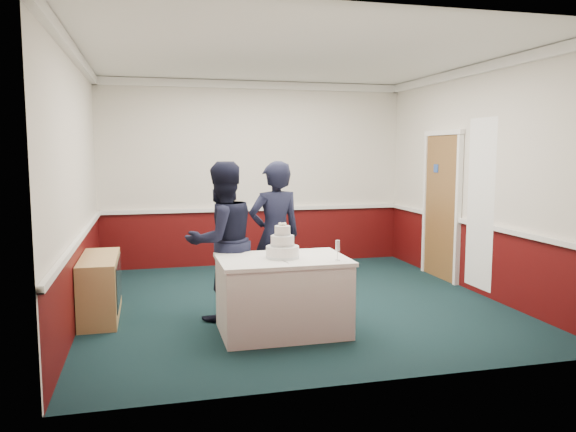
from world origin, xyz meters
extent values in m
plane|color=black|center=(0.00, 0.00, 0.00)|extent=(5.00, 5.00, 0.00)
cube|color=silver|center=(0.00, 2.48, 1.50)|extent=(5.00, 0.05, 3.00)
cube|color=silver|center=(-2.48, 0.00, 1.50)|extent=(0.05, 5.00, 3.00)
cube|color=silver|center=(2.48, 0.00, 1.50)|extent=(0.05, 5.00, 3.00)
cube|color=white|center=(0.00, 0.00, 2.98)|extent=(5.00, 5.00, 0.05)
cube|color=#460909|center=(0.00, 2.48, 0.45)|extent=(5.00, 0.02, 0.90)
cube|color=white|center=(0.00, 2.47, 0.92)|extent=(4.98, 0.05, 0.06)
cube|color=white|center=(0.00, 2.46, 2.93)|extent=(5.00, 0.08, 0.12)
cube|color=brown|center=(2.46, 0.80, 1.05)|extent=(0.05, 0.90, 2.10)
cube|color=#234799|center=(2.44, 0.95, 1.62)|extent=(0.01, 0.12, 0.12)
cube|color=white|center=(2.42, -0.25, 1.20)|extent=(0.02, 0.60, 2.20)
cube|color=tan|center=(-2.28, -0.07, 0.35)|extent=(0.40, 1.20, 0.70)
cube|color=black|center=(-2.07, -0.07, 0.40)|extent=(0.01, 1.00, 0.50)
cube|color=white|center=(-0.40, -1.08, 0.38)|extent=(1.28, 0.88, 0.76)
cube|color=white|center=(-0.40, -1.08, 0.77)|extent=(1.32, 0.92, 0.04)
cylinder|color=white|center=(-0.40, -1.08, 0.85)|extent=(0.34, 0.34, 0.12)
cylinder|color=silver|center=(-0.40, -1.08, 0.80)|extent=(0.35, 0.35, 0.03)
cylinder|color=white|center=(-0.40, -1.08, 0.97)|extent=(0.24, 0.24, 0.11)
cylinder|color=silver|center=(-0.40, -1.08, 0.92)|extent=(0.25, 0.25, 0.02)
cylinder|color=white|center=(-0.40, -1.08, 1.07)|extent=(0.16, 0.16, 0.10)
cylinder|color=silver|center=(-0.40, -1.08, 1.03)|extent=(0.17, 0.17, 0.02)
sphere|color=#EDE5C9|center=(-0.40, -1.08, 1.14)|extent=(0.03, 0.03, 0.03)
sphere|color=#EDE5C9|center=(-0.37, -1.07, 1.14)|extent=(0.03, 0.03, 0.03)
sphere|color=#EDE5C9|center=(-0.42, -1.06, 1.14)|extent=(0.03, 0.03, 0.03)
sphere|color=#EDE5C9|center=(-0.38, -1.11, 1.14)|extent=(0.03, 0.03, 0.03)
sphere|color=#EDE5C9|center=(-0.43, -1.10, 1.14)|extent=(0.03, 0.03, 0.03)
cube|color=silver|center=(-0.43, -1.28, 0.79)|extent=(0.04, 0.22, 0.00)
cylinder|color=silver|center=(0.10, -1.36, 0.79)|extent=(0.05, 0.05, 0.01)
cylinder|color=silver|center=(0.10, -1.36, 0.84)|extent=(0.01, 0.01, 0.09)
cylinder|color=silver|center=(0.10, -1.36, 0.94)|extent=(0.04, 0.04, 0.11)
imported|color=black|center=(-0.94, -0.45, 0.88)|extent=(1.05, 0.95, 1.77)
imported|color=black|center=(-0.29, -0.25, 0.88)|extent=(0.71, 0.53, 1.77)
camera|label=1|loc=(-1.73, -6.60, 1.89)|focal=35.00mm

